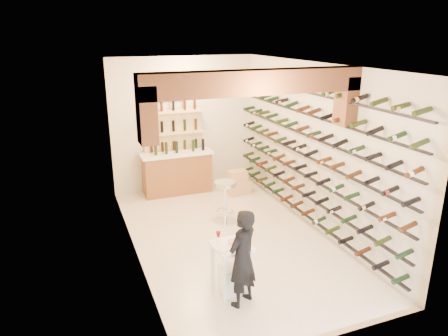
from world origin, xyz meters
name	(u,v)px	position (x,y,z in m)	size (l,w,h in m)	color
ground	(230,237)	(0.00, 0.00, 0.00)	(6.00, 6.00, 0.00)	beige
room_shell	(236,124)	(0.00, -0.26, 2.25)	(3.52, 6.02, 3.21)	beige
wine_rack	(304,151)	(1.53, 0.00, 1.55)	(0.32, 5.70, 2.56)	black
back_counter	(177,171)	(-0.30, 2.65, 0.53)	(1.70, 0.62, 1.29)	brown
back_shelving	(174,143)	(-0.30, 2.89, 1.17)	(1.40, 0.31, 2.73)	#DABB7B
tasting_table	(231,253)	(-0.61, -1.57, 0.63)	(0.57, 0.57, 0.93)	white
white_stool	(232,278)	(-0.60, -1.61, 0.21)	(0.34, 0.34, 0.42)	white
person	(242,258)	(-0.59, -1.93, 0.72)	(0.53, 0.35, 1.45)	black
chrome_barstool	(225,199)	(0.17, 0.67, 0.51)	(0.45, 0.45, 0.88)	silver
crate_lower	(238,187)	(1.03, 2.06, 0.17)	(0.55, 0.39, 0.33)	tan
crate_upper	(238,175)	(1.03, 2.06, 0.45)	(0.42, 0.29, 0.25)	tan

